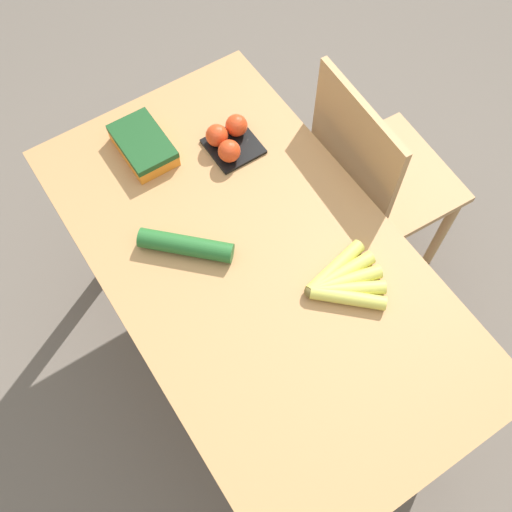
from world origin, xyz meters
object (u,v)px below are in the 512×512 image
tomato_pack (229,139)px  cucumber_near (186,245)px  chair (373,182)px  banana_bunch (343,282)px  carrot_bag (143,144)px

tomato_pack → cucumber_near: 0.36m
cucumber_near → tomato_pack: bearing=129.6°
tomato_pack → chair: bearing=62.8°
chair → tomato_pack: bearing=66.0°
banana_bunch → cucumber_near: bearing=-137.5°
tomato_pack → carrot_bag: (-0.12, -0.21, -0.00)m
banana_bunch → cucumber_near: size_ratio=0.96×
banana_bunch → carrot_bag: 0.69m
banana_bunch → carrot_bag: (-0.65, -0.22, 0.02)m
tomato_pack → cucumber_near: (0.23, -0.27, -0.01)m
carrot_bag → chair: bearing=62.2°
chair → banana_bunch: size_ratio=4.58×
carrot_bag → cucumber_near: size_ratio=0.93×
banana_bunch → cucumber_near: 0.41m
banana_bunch → tomato_pack: bearing=-179.4°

